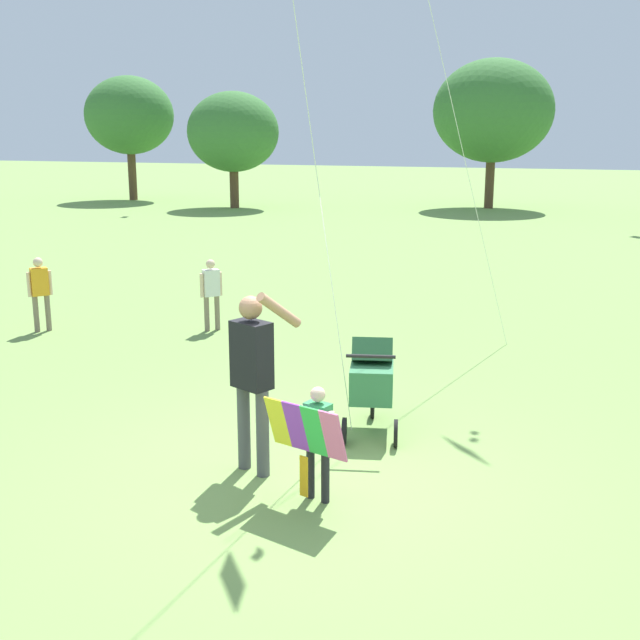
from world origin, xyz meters
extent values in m
plane|color=#75994C|center=(0.00, 0.00, 0.00)|extent=(120.00, 120.00, 0.00)
cylinder|color=brown|center=(-17.10, 25.08, 1.05)|extent=(0.36, 0.36, 2.10)
ellipsoid|color=#387033|center=(-17.10, 25.08, 3.68)|extent=(3.96, 3.56, 3.37)
cylinder|color=brown|center=(-11.27, 23.20, 0.76)|extent=(0.36, 0.36, 1.52)
ellipsoid|color=#387033|center=(-11.27, 23.20, 2.99)|extent=(3.68, 3.31, 3.13)
cylinder|color=brown|center=(-1.53, 26.31, 0.96)|extent=(0.36, 0.36, 1.91)
ellipsoid|color=#387033|center=(-1.53, 26.31, 3.79)|extent=(4.69, 4.22, 3.99)
cylinder|color=#232328|center=(0.34, -0.41, 0.25)|extent=(0.07, 0.07, 0.50)
cylinder|color=#232328|center=(0.19, -0.36, 0.25)|extent=(0.07, 0.07, 0.50)
cube|color=#2D8C4C|center=(0.27, -0.38, 0.69)|extent=(0.25, 0.20, 0.38)
cylinder|color=beige|center=(0.40, -0.42, 0.67)|extent=(0.05, 0.05, 0.34)
cylinder|color=beige|center=(0.14, -0.34, 0.67)|extent=(0.05, 0.05, 0.34)
sphere|color=beige|center=(0.27, -0.38, 0.96)|extent=(0.13, 0.13, 0.13)
cube|color=pink|center=(0.49, -0.64, 0.71)|extent=(0.23, 0.21, 0.46)
cube|color=green|center=(0.31, -0.58, 0.71)|extent=(0.23, 0.21, 0.46)
cube|color=purple|center=(0.13, -0.53, 0.71)|extent=(0.23, 0.21, 0.46)
cube|color=yellow|center=(-0.05, -0.47, 0.71)|extent=(0.23, 0.21, 0.46)
cube|color=#F4A319|center=(0.21, -0.58, 0.29)|extent=(0.08, 0.04, 0.36)
cylinder|color=#4C4C51|center=(-0.60, 0.03, 0.41)|extent=(0.12, 0.12, 0.82)
cylinder|color=#4C4C51|center=(-0.37, -0.07, 0.41)|extent=(0.12, 0.12, 0.82)
cube|color=black|center=(-0.49, -0.02, 1.13)|extent=(0.42, 0.35, 0.62)
cylinder|color=#A37556|center=(-0.69, 0.07, 1.09)|extent=(0.09, 0.09, 0.55)
cylinder|color=#A37556|center=(-0.22, 0.01, 1.56)|extent=(0.29, 0.49, 0.39)
sphere|color=#A37556|center=(-0.49, -0.02, 1.57)|extent=(0.21, 0.21, 0.21)
cylinder|color=black|center=(0.20, 1.71, 0.14)|extent=(0.10, 0.28, 0.28)
cylinder|color=black|center=(0.12, 0.87, 0.14)|extent=(0.10, 0.28, 0.28)
cylinder|color=black|center=(0.63, 0.99, 0.14)|extent=(0.10, 0.28, 0.28)
cube|color=#337247|center=(0.29, 1.30, 0.56)|extent=(0.57, 0.72, 0.36)
cube|color=#235031|center=(0.26, 1.43, 0.86)|extent=(0.50, 0.50, 0.35)
cylinder|color=black|center=(0.40, 0.86, 0.96)|extent=(0.48, 0.14, 0.04)
cylinder|color=silver|center=(-0.07, 0.70, 2.48)|extent=(0.33, 1.16, 4.97)
cylinder|color=silver|center=(0.55, 4.08, 3.46)|extent=(1.50, 2.52, 6.92)
cylinder|color=#7F705B|center=(-5.80, 3.74, 0.29)|extent=(0.08, 0.08, 0.58)
cylinder|color=#7F705B|center=(-5.68, 3.87, 0.29)|extent=(0.08, 0.08, 0.58)
cube|color=orange|center=(-5.74, 3.80, 0.80)|extent=(0.29, 0.29, 0.43)
cylinder|color=beige|center=(-5.85, 3.69, 0.77)|extent=(0.06, 0.06, 0.39)
cylinder|color=beige|center=(-5.63, 3.92, 0.77)|extent=(0.06, 0.06, 0.39)
sphere|color=beige|center=(-5.74, 3.80, 1.10)|extent=(0.15, 0.15, 0.15)
cylinder|color=#7F705B|center=(-3.28, 4.64, 0.28)|extent=(0.08, 0.08, 0.56)
cylinder|color=#7F705B|center=(-3.16, 4.77, 0.28)|extent=(0.08, 0.08, 0.56)
cube|color=silver|center=(-3.22, 4.70, 0.77)|extent=(0.28, 0.28, 0.42)
cylinder|color=beige|center=(-3.33, 4.59, 0.74)|extent=(0.06, 0.06, 0.37)
cylinder|color=beige|center=(-3.12, 4.81, 0.74)|extent=(0.06, 0.06, 0.37)
sphere|color=beige|center=(-3.22, 4.70, 1.07)|extent=(0.14, 0.14, 0.14)
camera|label=1|loc=(2.31, -6.38, 3.13)|focal=44.76mm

